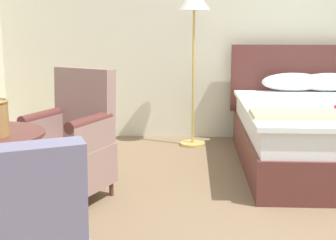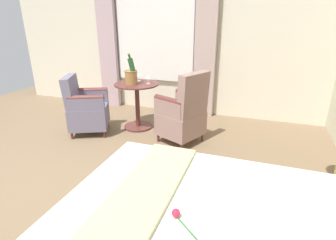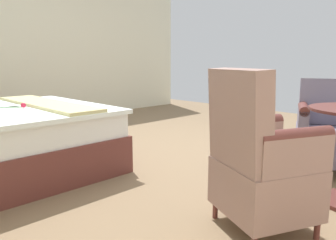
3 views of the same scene
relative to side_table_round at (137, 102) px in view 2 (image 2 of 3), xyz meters
name	(u,v)px [view 2 (image 2 of 3)]	position (x,y,z in m)	size (l,w,h in m)	color
ground_plane	(43,200)	(2.00, -0.09, -0.42)	(7.57, 7.57, 0.00)	#7E654A
wall_window_side	(156,31)	(-1.08, -0.09, 1.04)	(0.27, 6.07, 2.94)	beige
side_table_round	(137,102)	(0.00, 0.00, 0.00)	(0.69, 0.69, 0.73)	brown
champagne_bucket	(131,75)	(0.07, -0.05, 0.44)	(0.20, 0.20, 0.47)	olive
wine_glass_near_bucket	(148,77)	(-0.05, 0.18, 0.40)	(0.07, 0.07, 0.14)	white
wine_glass_near_edge	(139,75)	(-0.18, -0.04, 0.40)	(0.07, 0.07, 0.14)	white
armchair_by_window	(183,114)	(0.30, 0.84, 0.01)	(0.71, 0.72, 1.02)	brown
armchair_facing_bed	(86,109)	(0.45, -0.65, -0.04)	(0.71, 0.74, 0.89)	brown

